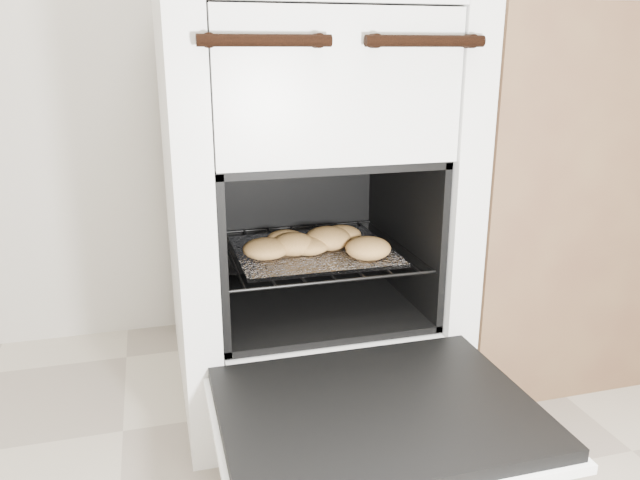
{
  "coord_description": "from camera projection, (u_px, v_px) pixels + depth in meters",
  "views": [
    {
      "loc": [
        -0.23,
        -0.18,
        0.78
      ],
      "look_at": [
        0.1,
        1.02,
        0.4
      ],
      "focal_mm": 35.0,
      "sensor_mm": 36.0,
      "label": 1
    }
  ],
  "objects": [
    {
      "name": "foil_sheet",
      "position": [
        313.0,
        251.0,
        1.38
      ],
      "size": [
        0.34,
        0.3,
        0.01
      ],
      "primitive_type": "cube",
      "color": "white",
      "rests_on": "oven_rack"
    },
    {
      "name": "oven_door",
      "position": [
        377.0,
        414.0,
        1.04
      ],
      "size": [
        0.54,
        0.42,
        0.04
      ],
      "color": "black",
      "rests_on": "stove"
    },
    {
      "name": "stove",
      "position": [
        303.0,
        201.0,
        1.43
      ],
      "size": [
        0.6,
        0.66,
        0.91
      ],
      "color": "white",
      "rests_on": "ground"
    },
    {
      "name": "counter",
      "position": [
        580.0,
        185.0,
        1.65
      ],
      "size": [
        0.87,
        0.58,
        0.87
      ],
      "primitive_type": "cube",
      "rotation": [
        0.0,
        0.0,
        0.0
      ],
      "color": "brown",
      "rests_on": "ground"
    },
    {
      "name": "oven_rack",
      "position": [
        311.0,
        251.0,
        1.4
      ],
      "size": [
        0.43,
        0.42,
        0.01
      ],
      "color": "black",
      "rests_on": "stove"
    },
    {
      "name": "baked_rolls",
      "position": [
        315.0,
        243.0,
        1.35
      ],
      "size": [
        0.32,
        0.23,
        0.05
      ],
      "color": "tan",
      "rests_on": "foil_sheet"
    }
  ]
}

